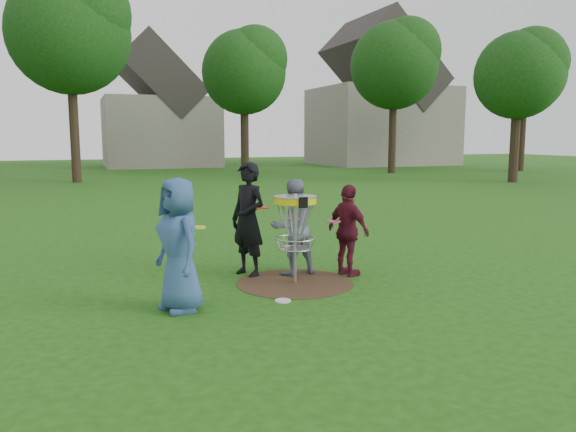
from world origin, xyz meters
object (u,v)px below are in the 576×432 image
object	(u,v)px
player_blue	(179,245)
player_maroon	(348,230)
player_grey	(293,227)
player_black	(248,219)
disc_golf_basket	(295,217)

from	to	relation	value
player_blue	player_maroon	distance (m)	2.98
player_grey	player_maroon	distance (m)	0.89
player_black	player_blue	bearing A→B (deg)	-69.95
player_blue	player_black	size ratio (longest dim) A/B	0.94
player_blue	player_grey	xyz separation A→B (m)	(2.05, 1.26, -0.08)
player_grey	player_maroon	bearing A→B (deg)	147.50
disc_golf_basket	player_grey	bearing A→B (deg)	72.15
player_blue	disc_golf_basket	world-z (taller)	player_blue
player_grey	disc_golf_basket	distance (m)	0.62
player_blue	player_grey	distance (m)	2.41
player_grey	player_blue	bearing A→B (deg)	25.59
player_blue	disc_golf_basket	bearing A→B (deg)	94.17
player_blue	disc_golf_basket	xyz separation A→B (m)	(1.88, 0.72, 0.16)
player_grey	player_black	bearing A→B (deg)	-22.67
player_black	player_maroon	distance (m)	1.61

